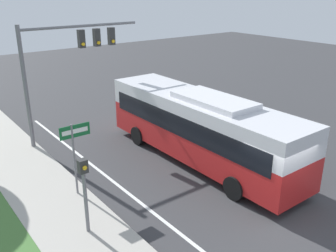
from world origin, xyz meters
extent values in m
plane|color=#38383A|center=(0.00, 0.00, 0.00)|extent=(80.00, 80.00, 0.00)
cube|color=silver|center=(-3.60, 0.00, 0.00)|extent=(0.14, 30.00, 0.01)
cube|color=red|center=(0.60, 4.90, 1.10)|extent=(2.52, 10.76, 1.45)
cube|color=silver|center=(0.60, 4.90, 2.42)|extent=(2.52, 10.76, 1.19)
cube|color=black|center=(0.60, 4.90, 2.01)|extent=(2.56, 9.90, 0.90)
cube|color=silver|center=(0.60, 4.09, 3.14)|extent=(1.77, 3.77, 0.24)
cylinder|color=black|center=(-0.61, 8.23, 0.47)|extent=(0.28, 0.95, 0.95)
cylinder|color=black|center=(1.81, 8.23, 0.47)|extent=(0.28, 0.95, 0.95)
cylinder|color=black|center=(-0.61, 1.56, 0.47)|extent=(0.28, 0.95, 0.95)
cylinder|color=black|center=(1.81, 1.56, 0.47)|extent=(0.28, 0.95, 0.95)
cylinder|color=slate|center=(-5.05, 11.03, 3.02)|extent=(0.20, 0.20, 6.04)
cylinder|color=slate|center=(-1.93, 11.03, 5.79)|extent=(6.23, 0.14, 0.14)
cube|color=#2D2D2D|center=(-2.01, 11.03, 5.17)|extent=(0.32, 0.28, 0.90)
sphere|color=yellow|center=(-2.01, 10.85, 4.92)|extent=(0.18, 0.18, 0.18)
cube|color=#2D2D2D|center=(-1.15, 11.03, 5.17)|extent=(0.32, 0.28, 0.90)
sphere|color=yellow|center=(-1.15, 10.85, 4.92)|extent=(0.18, 0.18, 0.18)
cube|color=#2D2D2D|center=(-0.30, 11.03, 5.17)|extent=(0.32, 0.28, 0.90)
sphere|color=yellow|center=(-0.30, 10.85, 4.92)|extent=(0.18, 0.18, 0.18)
cylinder|color=slate|center=(-5.99, 2.99, 1.35)|extent=(0.12, 0.12, 2.70)
cube|color=#2D2D2D|center=(-5.99, 2.99, 2.48)|extent=(0.28, 0.24, 0.44)
sphere|color=yellow|center=(-5.99, 2.84, 2.48)|extent=(0.14, 0.14, 0.14)
cylinder|color=slate|center=(-5.24, 5.43, 1.48)|extent=(0.08, 0.08, 2.96)
cube|color=#145B2D|center=(-5.13, 5.43, 2.67)|extent=(1.19, 0.03, 0.48)
cube|color=white|center=(-5.13, 5.41, 2.67)|extent=(1.01, 0.01, 0.17)
camera|label=1|loc=(-10.18, -6.77, 7.68)|focal=40.00mm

